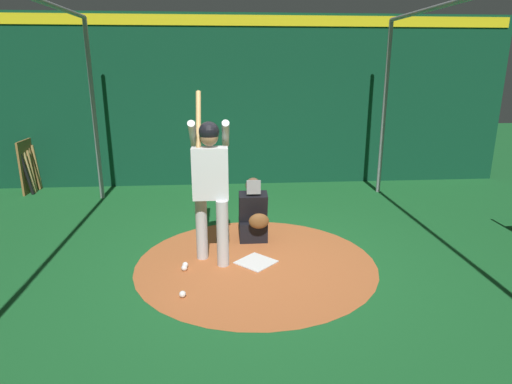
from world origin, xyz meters
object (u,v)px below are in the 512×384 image
Objects in this scene: catcher at (253,216)px; baseball_2 at (185,265)px; batter at (210,179)px; bat_rack at (32,166)px; baseball_1 at (184,268)px; baseball_0 at (183,294)px; home_plate at (256,262)px.

baseball_2 is at bearing -47.12° from catcher.
catcher is 1.30m from baseball_2.
bat_rack is (-3.72, -3.70, -0.61)m from batter.
batter is at bearing 44.85° from bat_rack.
batter is 28.95× the size of baseball_1.
baseball_1 is 1.00× the size of baseball_2.
baseball_0 is 0.73m from baseball_2.
home_plate is 5.68× the size of baseball_2.
bat_rack reaches higher than home_plate.
home_plate is at bearing 79.65° from batter.
baseball_2 is at bearing 40.78° from bat_rack.
batter reaches higher than baseball_0.
bat_rack is 14.20× the size of baseball_2.
catcher is at bearing 150.65° from baseball_0.
bat_rack is 14.20× the size of baseball_0.
catcher reaches higher than baseball_2.
catcher is 1.85m from baseball_0.
batter is 1.13m from baseball_2.
bat_rack is 5.76m from baseball_0.
baseball_0 and baseball_1 have the same top height.
catcher is (-0.78, 0.02, 0.35)m from home_plate.
bat_rack is at bearing -139.22° from baseball_2.
baseball_0 is at bearing -29.35° from catcher.
home_plate is at bearing 133.04° from baseball_0.
home_plate is at bearing 48.10° from bat_rack.
catcher is 1.36m from baseball_1.
batter is at bearing -100.35° from home_plate.
baseball_2 is at bearing 176.55° from baseball_1.
bat_rack reaches higher than catcher.
baseball_0 is at bearing 36.21° from bat_rack.
baseball_0 is (1.59, -0.89, -0.32)m from catcher.
bat_rack is 14.20× the size of baseball_1.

